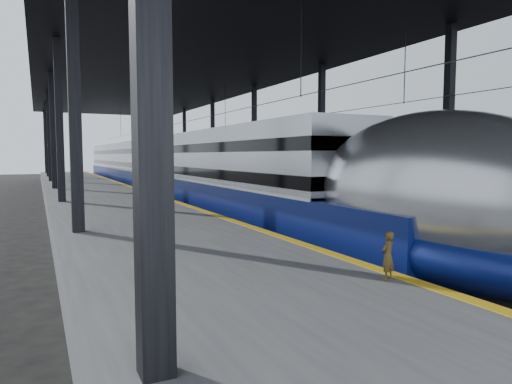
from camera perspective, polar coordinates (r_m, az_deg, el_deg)
ground at (r=12.28m, az=9.62°, el=-11.07°), size 160.00×160.00×0.00m
platform at (r=29.96m, az=-19.09°, el=-1.01°), size 6.00×80.00×1.00m
yellow_strip at (r=30.36m, az=-13.86°, el=0.13°), size 0.30×80.00×0.01m
rails at (r=31.90m, az=-4.65°, el=-1.20°), size 6.52×80.00×0.16m
canopy at (r=31.44m, az=-9.34°, el=15.20°), size 18.00×75.00×9.47m
tgv_train at (r=37.04m, az=-11.80°, el=2.71°), size 3.19×65.20×4.57m
second_train at (r=44.75m, az=-7.59°, el=2.66°), size 2.60×56.05×3.58m
child at (r=8.86m, az=16.13°, el=-7.64°), size 0.39×0.32×0.91m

